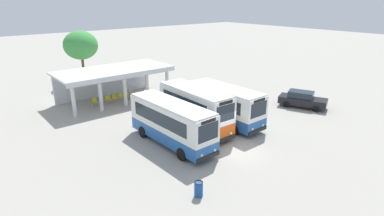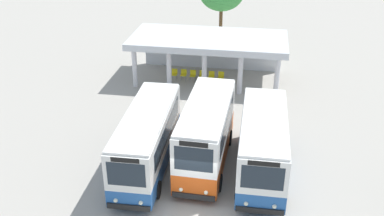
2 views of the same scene
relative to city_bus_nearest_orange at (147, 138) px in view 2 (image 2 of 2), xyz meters
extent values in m
cylinder|color=black|center=(1.06, -2.40, -1.36)|extent=(0.24, 0.90, 0.90)
cylinder|color=black|center=(-0.95, -2.44, -1.36)|extent=(0.24, 0.90, 0.90)
cylinder|color=black|center=(0.95, 2.47, -1.36)|extent=(0.24, 0.90, 0.90)
cylinder|color=black|center=(-1.06, 2.42, -1.36)|extent=(0.24, 0.90, 0.90)
cube|color=#23569E|center=(0.00, 0.01, -0.96)|extent=(2.28, 7.89, 0.93)
cube|color=silver|center=(0.00, 0.01, 0.42)|extent=(2.28, 7.89, 1.84)
cube|color=silver|center=(0.00, 0.01, 1.40)|extent=(2.22, 7.66, 0.12)
cube|color=black|center=(0.09, -3.94, -1.28)|extent=(2.01, 0.14, 0.28)
cube|color=#1E2833|center=(0.09, -3.89, 0.47)|extent=(1.73, 0.09, 1.20)
cube|color=black|center=(0.09, -3.89, 1.22)|extent=(1.27, 0.08, 0.24)
cube|color=#1E2833|center=(1.04, 0.14, 0.47)|extent=(0.18, 6.28, 1.01)
cube|color=#1E2833|center=(-1.05, 0.09, 0.47)|extent=(0.18, 6.28, 1.01)
sphere|color=#EAEACC|center=(0.67, -3.92, -0.97)|extent=(0.20, 0.20, 0.20)
sphere|color=#EAEACC|center=(-0.49, -3.94, -0.97)|extent=(0.20, 0.20, 0.20)
cylinder|color=black|center=(3.93, -1.36, -1.36)|extent=(0.25, 0.91, 0.90)
cylinder|color=black|center=(1.86, -1.31, -1.36)|extent=(0.25, 0.91, 0.90)
cylinder|color=black|center=(4.05, 3.03, -1.36)|extent=(0.25, 0.91, 0.90)
cylinder|color=black|center=(1.99, 3.08, -1.36)|extent=(0.25, 0.91, 0.90)
cube|color=#D14C14|center=(2.96, 0.86, -0.83)|extent=(2.36, 7.14, 1.18)
cube|color=white|center=(2.96, 0.86, 0.71)|extent=(2.36, 7.14, 1.90)
cube|color=white|center=(2.96, 0.86, 1.72)|extent=(2.29, 6.93, 0.12)
cube|color=black|center=(2.86, -2.71, -1.28)|extent=(2.06, 0.16, 0.28)
cube|color=#1E2833|center=(2.86, -2.67, 0.76)|extent=(1.78, 0.10, 1.23)
cube|color=black|center=(2.86, -2.67, 1.54)|extent=(1.30, 0.09, 0.24)
cube|color=#1E2833|center=(4.03, 0.93, 0.76)|extent=(0.20, 5.67, 1.04)
cube|color=#1E2833|center=(1.89, 0.99, 0.76)|extent=(0.20, 5.67, 1.04)
sphere|color=#EAEACC|center=(3.45, -2.72, -0.97)|extent=(0.20, 0.20, 0.20)
sphere|color=#EAEACC|center=(2.26, -2.68, -0.97)|extent=(0.20, 0.20, 0.20)
cylinder|color=black|center=(7.01, -1.79, -1.36)|extent=(0.23, 0.90, 0.90)
cylinder|color=black|center=(4.85, -1.81, -1.36)|extent=(0.23, 0.90, 0.90)
cylinder|color=black|center=(6.97, 2.74, -1.36)|extent=(0.23, 0.90, 0.90)
cylinder|color=black|center=(4.81, 2.72, -1.36)|extent=(0.23, 0.90, 0.90)
cube|color=#23569E|center=(5.91, 0.46, -0.95)|extent=(2.33, 7.33, 0.95)
cube|color=white|center=(5.91, 0.46, 0.43)|extent=(2.33, 7.33, 1.80)
cube|color=white|center=(5.91, 0.46, 1.39)|extent=(2.26, 7.11, 0.12)
cube|color=black|center=(5.94, -3.22, -1.28)|extent=(2.15, 0.12, 0.28)
cube|color=#1E2833|center=(5.94, -3.18, 0.48)|extent=(1.86, 0.07, 1.17)
cube|color=black|center=(5.94, -3.18, 1.21)|extent=(1.36, 0.06, 0.24)
cube|color=#1E2833|center=(7.03, 0.57, 0.48)|extent=(0.09, 5.85, 0.99)
cube|color=#1E2833|center=(4.79, 0.55, 0.48)|extent=(0.09, 5.85, 0.99)
sphere|color=#EAEACC|center=(6.56, -3.21, -0.97)|extent=(0.20, 0.20, 0.20)
sphere|color=#EAEACC|center=(5.32, -3.22, -0.97)|extent=(0.20, 0.20, 0.20)
cylinder|color=silver|center=(-3.59, 10.17, -0.21)|extent=(0.36, 0.36, 3.20)
cylinder|color=silver|center=(-1.01, 10.17, -0.21)|extent=(0.36, 0.36, 3.20)
cylinder|color=silver|center=(1.56, 10.17, -0.21)|extent=(0.36, 0.36, 3.20)
cylinder|color=silver|center=(4.14, 10.17, -0.21)|extent=(0.36, 0.36, 3.20)
cylinder|color=silver|center=(6.71, 10.17, -0.21)|extent=(0.36, 0.36, 3.20)
cube|color=silver|center=(1.56, 14.83, -0.21)|extent=(11.10, 0.20, 3.20)
cube|color=silver|center=(1.56, 12.40, 1.49)|extent=(11.60, 5.56, 0.20)
cube|color=silver|center=(1.56, 9.67, 1.25)|extent=(11.60, 0.10, 0.28)
cylinder|color=slate|center=(-0.80, 11.60, -1.59)|extent=(0.03, 0.03, 0.44)
cylinder|color=slate|center=(-1.15, 11.60, -1.59)|extent=(0.03, 0.03, 0.44)
cylinder|color=slate|center=(-0.80, 11.95, -1.59)|extent=(0.03, 0.03, 0.44)
cylinder|color=slate|center=(-1.15, 11.95, -1.59)|extent=(0.03, 0.03, 0.44)
cube|color=yellow|center=(-0.98, 11.77, -1.35)|extent=(0.44, 0.44, 0.04)
cube|color=yellow|center=(-0.98, 11.97, -1.15)|extent=(0.44, 0.04, 0.40)
cylinder|color=slate|center=(-0.08, 11.62, -1.59)|extent=(0.03, 0.03, 0.44)
cylinder|color=slate|center=(-0.43, 11.62, -1.59)|extent=(0.03, 0.03, 0.44)
cylinder|color=slate|center=(-0.08, 11.97, -1.59)|extent=(0.03, 0.03, 0.44)
cylinder|color=slate|center=(-0.43, 11.97, -1.59)|extent=(0.03, 0.03, 0.44)
cube|color=yellow|center=(-0.26, 11.80, -1.35)|extent=(0.44, 0.44, 0.04)
cube|color=yellow|center=(-0.26, 12.00, -1.15)|extent=(0.44, 0.04, 0.40)
cylinder|color=slate|center=(0.64, 11.59, -1.59)|extent=(0.03, 0.03, 0.44)
cylinder|color=slate|center=(0.29, 11.59, -1.59)|extent=(0.03, 0.03, 0.44)
cylinder|color=slate|center=(0.64, 11.94, -1.59)|extent=(0.03, 0.03, 0.44)
cylinder|color=slate|center=(0.28, 11.94, -1.59)|extent=(0.03, 0.03, 0.44)
cube|color=yellow|center=(0.46, 11.77, -1.35)|extent=(0.44, 0.44, 0.04)
cube|color=yellow|center=(0.46, 11.97, -1.15)|extent=(0.44, 0.04, 0.40)
cylinder|color=slate|center=(1.36, 11.62, -1.59)|extent=(0.03, 0.03, 0.44)
cylinder|color=slate|center=(1.01, 11.62, -1.59)|extent=(0.03, 0.03, 0.44)
cylinder|color=slate|center=(1.36, 11.97, -1.59)|extent=(0.03, 0.03, 0.44)
cylinder|color=slate|center=(1.00, 11.97, -1.59)|extent=(0.03, 0.03, 0.44)
cube|color=yellow|center=(1.18, 11.79, -1.35)|extent=(0.44, 0.44, 0.04)
cube|color=yellow|center=(1.18, 11.99, -1.15)|extent=(0.44, 0.04, 0.40)
cylinder|color=slate|center=(2.08, 11.58, -1.59)|extent=(0.03, 0.03, 0.44)
cylinder|color=slate|center=(1.73, 11.57, -1.59)|extent=(0.03, 0.03, 0.44)
cylinder|color=slate|center=(2.08, 11.93, -1.59)|extent=(0.03, 0.03, 0.44)
cylinder|color=slate|center=(1.72, 11.93, -1.59)|extent=(0.03, 0.03, 0.44)
cube|color=yellow|center=(1.90, 11.75, -1.35)|extent=(0.44, 0.44, 0.04)
cube|color=yellow|center=(1.90, 11.95, -1.15)|extent=(0.44, 0.04, 0.40)
cylinder|color=slate|center=(2.80, 11.62, -1.59)|extent=(0.03, 0.03, 0.44)
cylinder|color=slate|center=(2.45, 11.61, -1.59)|extent=(0.03, 0.03, 0.44)
cylinder|color=slate|center=(2.80, 11.97, -1.59)|extent=(0.03, 0.03, 0.44)
cylinder|color=slate|center=(2.44, 11.97, -1.59)|extent=(0.03, 0.03, 0.44)
cube|color=yellow|center=(2.62, 11.79, -1.35)|extent=(0.44, 0.44, 0.04)
cube|color=yellow|center=(2.62, 11.99, -1.15)|extent=(0.44, 0.04, 0.40)
cylinder|color=brown|center=(1.58, 21.11, -0.13)|extent=(0.32, 0.32, 3.34)
camera|label=1|loc=(-12.20, -17.27, 8.54)|focal=29.10mm
camera|label=2|loc=(5.47, -19.01, 11.75)|focal=41.39mm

